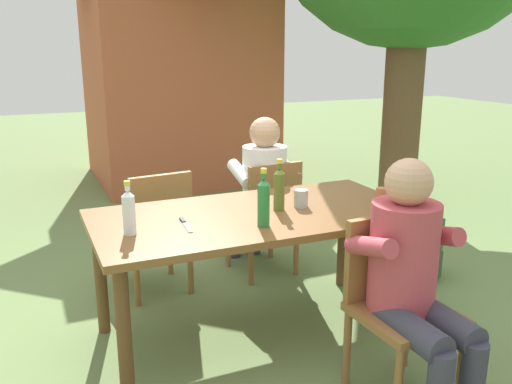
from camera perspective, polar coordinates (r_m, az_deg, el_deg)
The scene contains 15 objects.
ground_plane at distance 3.38m, azimuth -0.00°, elevation -14.42°, with size 24.00×24.00×0.00m, color #6B844C.
dining_table at distance 3.11m, azimuth -0.00°, elevation -3.65°, with size 1.82×0.91×0.75m.
chair_near_right at distance 2.77m, azimuth 14.36°, elevation -10.59°, with size 0.46×0.46×0.87m.
chair_far_right at distance 3.98m, azimuth 1.15°, elevation -2.10°, with size 0.47×0.47×0.87m.
chair_far_left at distance 3.73m, azimuth -10.36°, elevation -3.55°, with size 0.49×0.49×0.87m.
person_in_white_shirt at distance 2.63m, azimuth 16.12°, elevation -8.17°, with size 0.47×0.62×1.18m.
person_in_plaid_shirt at distance 4.03m, azimuth 0.43°, elevation 0.58°, with size 0.47×0.62×1.18m.
bottle_green at distance 2.81m, azimuth 0.80°, elevation -1.02°, with size 0.06×0.06×0.31m.
bottle_clear at distance 2.77m, azimuth -13.15°, elevation -2.00°, with size 0.06×0.06×0.28m.
bottle_olive at distance 3.10m, azimuth 2.43°, elevation 0.38°, with size 0.06×0.06×0.30m.
cup_steel at distance 3.18m, azimuth 4.75°, elevation -0.68°, with size 0.08×0.08×0.10m, color #B2B7BC.
cup_terracotta at distance 3.32m, azimuth 12.95°, elevation -0.39°, with size 0.06×0.06×0.10m, color #BC6B47.
table_knife at distance 2.90m, azimuth -7.43°, elevation -3.32°, with size 0.04×0.24×0.01m.
backpack_by_near_side at distance 4.16m, azimuth 16.49°, elevation -5.82°, with size 0.32×0.25×0.47m.
brick_kiosk at distance 7.04m, azimuth -8.36°, elevation 13.64°, with size 2.37×2.18×2.88m.
Camera 1 is at (-1.18, -2.70, 1.67)m, focal length 38.27 mm.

